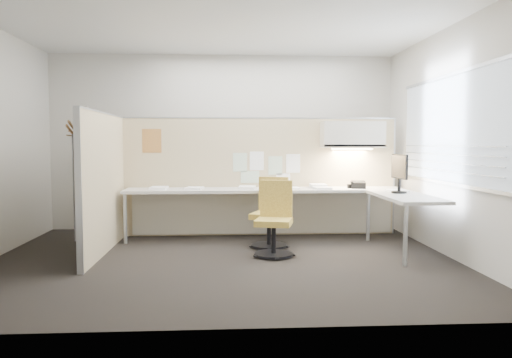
{
  "coord_description": "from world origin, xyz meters",
  "views": [
    {
      "loc": [
        0.03,
        -5.88,
        1.38
      ],
      "look_at": [
        0.44,
        0.8,
        0.9
      ],
      "focal_mm": 35.0,
      "sensor_mm": 36.0,
      "label": 1
    }
  ],
  "objects": [
    {
      "name": "chair_left",
      "position": [
        0.63,
        0.71,
        0.43
      ],
      "size": [
        0.56,
        0.57,
        0.91
      ],
      "rotation": [
        0.0,
        0.0,
        -0.39
      ],
      "color": "black",
      "rests_on": "floor"
    },
    {
      "name": "coat_hook",
      "position": [
        -1.58,
        -0.42,
        1.41
      ],
      "size": [
        0.18,
        0.49,
        1.45
      ],
      "color": "silver",
      "rests_on": "partition_left"
    },
    {
      "name": "poster",
      "position": [
        -1.05,
        1.57,
        1.42
      ],
      "size": [
        0.28,
        0.0,
        0.35
      ],
      "primitive_type": "cube",
      "color": "orange",
      "rests_on": "partition_back"
    },
    {
      "name": "tape_dispenser",
      "position": [
        1.86,
        1.26,
        0.76
      ],
      "size": [
        0.11,
        0.07,
        0.06
      ],
      "primitive_type": "cube",
      "rotation": [
        0.0,
        0.0,
        0.1
      ],
      "color": "black",
      "rests_on": "desk"
    },
    {
      "name": "monitor",
      "position": [
        2.3,
        0.49,
        1.02
      ],
      "size": [
        0.2,
        0.48,
        0.51
      ],
      "rotation": [
        0.0,
        0.0,
        1.62
      ],
      "color": "black",
      "rests_on": "desk"
    },
    {
      "name": "paper_stack_4",
      "position": [
        1.41,
        1.17,
        0.74
      ],
      "size": [
        0.26,
        0.32,
        0.03
      ],
      "primitive_type": "cube",
      "rotation": [
        0.0,
        0.0,
        0.09
      ],
      "color": "white",
      "rests_on": "desk"
    },
    {
      "name": "wall_right",
      "position": [
        2.75,
        0.0,
        1.4
      ],
      "size": [
        0.02,
        4.5,
        2.8
      ],
      "primitive_type": "cube",
      "color": "beige",
      "rests_on": "ground"
    },
    {
      "name": "paper_stack_0",
      "position": [
        -0.92,
        1.28,
        0.75
      ],
      "size": [
        0.24,
        0.31,
        0.04
      ],
      "primitive_type": "cube",
      "rotation": [
        0.0,
        0.0,
        -0.04
      ],
      "color": "white",
      "rests_on": "desk"
    },
    {
      "name": "paper_stack_5",
      "position": [
        2.36,
        0.71,
        0.74
      ],
      "size": [
        0.25,
        0.31,
        0.02
      ],
      "primitive_type": "cube",
      "rotation": [
        0.0,
        0.0,
        0.06
      ],
      "color": "white",
      "rests_on": "desk"
    },
    {
      "name": "paper_stack_3",
      "position": [
        0.98,
        1.3,
        0.74
      ],
      "size": [
        0.23,
        0.3,
        0.01
      ],
      "primitive_type": "cube",
      "rotation": [
        0.0,
        0.0,
        -0.01
      ],
      "color": "white",
      "rests_on": "desk"
    },
    {
      "name": "stapler",
      "position": [
        1.45,
        1.34,
        0.76
      ],
      "size": [
        0.14,
        0.09,
        0.05
      ],
      "primitive_type": "cube",
      "rotation": [
        0.0,
        0.0,
        -0.41
      ],
      "color": "black",
      "rests_on": "desk"
    },
    {
      "name": "task_light_strip",
      "position": [
        1.9,
        1.39,
        1.3
      ],
      "size": [
        0.6,
        0.06,
        0.02
      ],
      "primitive_type": "cube",
      "color": "#FFEABF",
      "rests_on": "overhead_bin"
    },
    {
      "name": "partition_back",
      "position": [
        0.55,
        1.6,
        0.88
      ],
      "size": [
        4.1,
        0.06,
        1.75
      ],
      "primitive_type": "cube",
      "color": "tan",
      "rests_on": "floor"
    },
    {
      "name": "paper_stack_1",
      "position": [
        -0.41,
        1.29,
        0.74
      ],
      "size": [
        0.27,
        0.33,
        0.02
      ],
      "primitive_type": "cube",
      "rotation": [
        0.0,
        0.0,
        -0.16
      ],
      "color": "white",
      "rests_on": "desk"
    },
    {
      "name": "wall_back",
      "position": [
        0.0,
        2.25,
        1.4
      ],
      "size": [
        5.5,
        0.02,
        2.8
      ],
      "primitive_type": "cube",
      "color": "beige",
      "rests_on": "ground"
    },
    {
      "name": "ceiling",
      "position": [
        0.0,
        0.0,
        2.8
      ],
      "size": [
        5.5,
        4.5,
        0.01
      ],
      "primitive_type": "cube",
      "color": "white",
      "rests_on": "wall_back"
    },
    {
      "name": "partition_left",
      "position": [
        -1.5,
        0.5,
        0.88
      ],
      "size": [
        0.06,
        2.2,
        1.75
      ],
      "primitive_type": "cube",
      "color": "tan",
      "rests_on": "floor"
    },
    {
      "name": "chair_right",
      "position": [
        0.63,
        0.19,
        0.42
      ],
      "size": [
        0.51,
        0.53,
        0.91
      ],
      "rotation": [
        0.0,
        0.0,
        -0.24
      ],
      "color": "black",
      "rests_on": "floor"
    },
    {
      "name": "paper_stack_6",
      "position": [
        1.4,
        1.39,
        0.76
      ],
      "size": [
        0.24,
        0.31,
        0.05
      ],
      "primitive_type": "cube",
      "rotation": [
        0.0,
        0.0,
        -0.03
      ],
      "color": "white",
      "rests_on": "desk"
    },
    {
      "name": "window_pane",
      "position": [
        2.73,
        0.0,
        1.55
      ],
      "size": [
        0.01,
        2.8,
        1.3
      ],
      "primitive_type": "cube",
      "color": "#9DAAB6",
      "rests_on": "wall_right"
    },
    {
      "name": "wall_front",
      "position": [
        0.0,
        -2.25,
        1.4
      ],
      "size": [
        5.5,
        0.02,
        2.8
      ],
      "primitive_type": "cube",
      "color": "beige",
      "rests_on": "ground"
    },
    {
      "name": "phone",
      "position": [
        1.95,
        1.23,
        0.78
      ],
      "size": [
        0.24,
        0.22,
        0.12
      ],
      "rotation": [
        0.0,
        0.0,
        -0.16
      ],
      "color": "black",
      "rests_on": "desk"
    },
    {
      "name": "desk",
      "position": [
        0.93,
        1.13,
        0.6
      ],
      "size": [
        4.0,
        2.07,
        0.73
      ],
      "color": "beige",
      "rests_on": "floor"
    },
    {
      "name": "pinned_papers",
      "position": [
        0.63,
        1.57,
        1.03
      ],
      "size": [
        1.01,
        0.0,
        0.47
      ],
      "color": "#8CBF8C",
      "rests_on": "partition_back"
    },
    {
      "name": "overhead_bin",
      "position": [
        1.9,
        1.39,
        1.51
      ],
      "size": [
        0.9,
        0.36,
        0.38
      ],
      "primitive_type": "cube",
      "color": "beige",
      "rests_on": "partition_back"
    },
    {
      "name": "paper_stack_2",
      "position": [
        0.34,
        1.23,
        0.75
      ],
      "size": [
        0.26,
        0.33,
        0.04
      ],
      "primitive_type": "cube",
      "rotation": [
        0.0,
        0.0,
        -0.12
      ],
      "color": "white",
      "rests_on": "desk"
    },
    {
      "name": "floor",
      "position": [
        0.0,
        0.0,
        -0.01
      ],
      "size": [
        5.5,
        4.5,
        0.01
      ],
      "primitive_type": "cube",
      "color": "black",
      "rests_on": "ground"
    }
  ]
}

